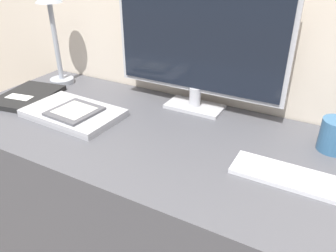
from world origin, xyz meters
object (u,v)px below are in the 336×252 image
(monitor, at_px, (198,43))
(desk_lamp, at_px, (52,21))
(laptop, at_px, (73,113))
(ereader, at_px, (75,111))
(keyboard, at_px, (299,179))
(coffee_mug, at_px, (336,136))
(notebook, at_px, (28,96))

(monitor, xyz_separation_m, desk_lamp, (-0.61, -0.04, 0.02))
(monitor, distance_m, laptop, 0.49)
(laptop, bearing_deg, desk_lamp, 140.71)
(laptop, relative_size, ereader, 2.10)
(keyboard, distance_m, ereader, 0.73)
(coffee_mug, bearing_deg, notebook, -171.28)
(monitor, bearing_deg, laptop, -142.23)
(laptop, xyz_separation_m, notebook, (-0.26, 0.03, -0.00))
(monitor, height_order, ereader, monitor)
(desk_lamp, bearing_deg, monitor, 4.18)
(monitor, xyz_separation_m, notebook, (-0.61, -0.23, -0.23))
(keyboard, height_order, notebook, notebook)
(coffee_mug, bearing_deg, monitor, 171.66)
(ereader, height_order, notebook, ereader)
(ereader, distance_m, coffee_mug, 0.82)
(desk_lamp, distance_m, notebook, 0.31)
(monitor, bearing_deg, notebook, -158.90)
(keyboard, bearing_deg, notebook, 178.00)
(keyboard, xyz_separation_m, coffee_mug, (0.06, 0.20, 0.04))
(keyboard, bearing_deg, desk_lamp, 167.59)
(keyboard, bearing_deg, ereader, -179.35)
(ereader, relative_size, notebook, 0.58)
(monitor, bearing_deg, ereader, -139.22)
(keyboard, relative_size, ereader, 2.10)
(notebook, distance_m, coffee_mug, 1.09)
(notebook, bearing_deg, coffee_mug, 8.72)
(desk_lamp, bearing_deg, coffee_mug, -1.28)
(desk_lamp, height_order, coffee_mug, desk_lamp)
(keyboard, relative_size, coffee_mug, 2.75)
(monitor, xyz_separation_m, coffee_mug, (0.47, -0.07, -0.19))
(desk_lamp, distance_m, coffee_mug, 1.10)
(notebook, relative_size, coffee_mug, 2.26)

